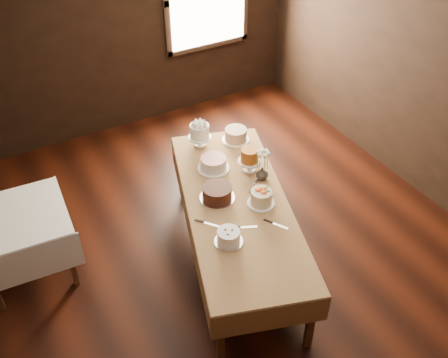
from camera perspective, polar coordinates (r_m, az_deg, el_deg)
floor at (r=5.29m, az=1.08°, el=-9.24°), size 5.00×6.00×0.01m
wall_back at (r=6.79m, az=-12.18°, el=16.07°), size 5.00×0.02×2.80m
wall_right at (r=5.86m, az=23.23°, el=9.95°), size 0.02×6.00×2.80m
display_table at (r=4.84m, az=1.48°, el=-3.18°), size 1.65×2.60×0.75m
side_table at (r=5.11m, az=-21.96°, el=-4.60°), size 0.93×0.93×0.74m
cake_meringue at (r=5.49m, az=-2.72°, el=4.85°), size 0.26×0.26×0.26m
cake_speckled at (r=5.59m, az=1.32°, el=4.92°), size 0.30×0.30×0.14m
cake_lattice at (r=5.18m, az=-1.19°, el=1.68°), size 0.37×0.37×0.12m
cake_caramel at (r=5.13m, az=2.85°, el=2.01°), size 0.24×0.24×0.27m
cake_chocolate at (r=4.82m, az=-0.77°, el=-1.56°), size 0.39×0.39×0.13m
cake_flowers at (r=4.76m, az=4.16°, el=-2.12°), size 0.26×0.26×0.15m
cake_swirl at (r=4.39m, az=0.51°, el=-6.50°), size 0.25×0.25×0.13m
cake_server_a at (r=4.57m, az=2.79°, el=-5.36°), size 0.23×0.12×0.01m
cake_server_b at (r=4.60m, az=6.31°, el=-5.23°), size 0.14×0.22×0.01m
cake_server_c at (r=4.98m, az=-0.18°, el=-0.91°), size 0.08×0.24×0.01m
cake_server_d at (r=5.04m, az=3.57°, el=-0.41°), size 0.20×0.17×0.01m
cake_server_e at (r=4.59m, az=-1.40°, el=-5.09°), size 0.17×0.20×0.01m
flower_vase at (r=5.06m, az=4.25°, el=0.62°), size 0.18×0.18×0.13m
flower_bouquet at (r=4.94m, az=4.35°, el=2.32°), size 0.14×0.14×0.20m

